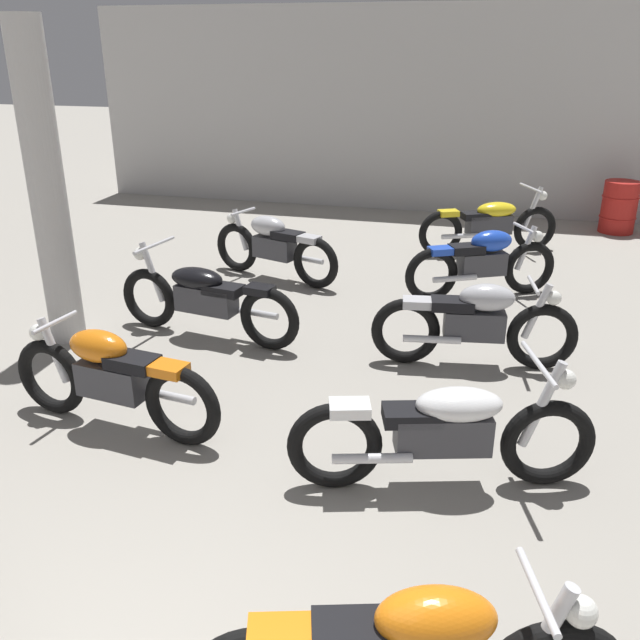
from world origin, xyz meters
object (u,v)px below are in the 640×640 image
at_px(motorcycle_right_row_1, 445,430).
at_px(support_pillar, 47,189).
at_px(oil_drum, 619,207).
at_px(motorcycle_left_row_3, 274,246).
at_px(motorcycle_left_row_2, 205,297).
at_px(motorcycle_right_row_3, 483,262).
at_px(motorcycle_right_row_2, 475,322).
at_px(motorcycle_right_row_4, 490,223).
at_px(motorcycle_left_row_1, 111,377).

bearing_deg(motorcycle_right_row_1, support_pillar, 158.76).
xyz_separation_m(support_pillar, oil_drum, (6.24, 6.26, -1.18)).
bearing_deg(motorcycle_left_row_3, motorcycle_left_row_2, -92.04).
height_order(support_pillar, motorcycle_right_row_1, support_pillar).
bearing_deg(motorcycle_right_row_3, motorcycle_left_row_2, -143.67).
xyz_separation_m(motorcycle_right_row_2, motorcycle_right_row_4, (-0.01, 4.03, -0.01)).
relative_size(support_pillar, oil_drum, 3.76).
distance_m(motorcycle_left_row_1, motorcycle_left_row_3, 3.95).
height_order(motorcycle_left_row_1, motorcycle_right_row_1, motorcycle_right_row_1).
relative_size(motorcycle_left_row_1, motorcycle_right_row_4, 0.98).
distance_m(support_pillar, motorcycle_left_row_2, 1.88).
relative_size(motorcycle_right_row_1, motorcycle_right_row_3, 1.18).
bearing_deg(motorcycle_right_row_1, motorcycle_right_row_3, 88.98).
xyz_separation_m(motorcycle_left_row_3, motorcycle_right_row_3, (2.70, -0.00, 0.00)).
relative_size(motorcycle_left_row_2, motorcycle_right_row_4, 1.08).
xyz_separation_m(motorcycle_left_row_1, oil_drum, (4.77, 7.76, -0.03)).
xyz_separation_m(motorcycle_right_row_2, motorcycle_right_row_3, (-0.02, 2.01, 0.00)).
xyz_separation_m(motorcycle_left_row_1, motorcycle_right_row_2, (2.76, 1.94, 0.00)).
distance_m(motorcycle_left_row_3, motorcycle_right_row_3, 2.70).
bearing_deg(oil_drum, motorcycle_right_row_1, -104.99).
distance_m(motorcycle_right_row_2, oil_drum, 6.16).
xyz_separation_m(motorcycle_right_row_1, oil_drum, (2.11, 7.87, -0.03)).
height_order(support_pillar, motorcycle_left_row_2, support_pillar).
relative_size(motorcycle_right_row_2, oil_drum, 2.31).
height_order(support_pillar, motorcycle_right_row_2, support_pillar).
xyz_separation_m(motorcycle_left_row_3, oil_drum, (4.73, 3.81, -0.03)).
relative_size(motorcycle_left_row_1, motorcycle_right_row_1, 0.93).
xyz_separation_m(support_pillar, motorcycle_left_row_3, (1.50, 2.45, -1.14)).
bearing_deg(motorcycle_right_row_1, motorcycle_left_row_1, 177.71).
distance_m(support_pillar, motorcycle_right_row_4, 6.25).
distance_m(motorcycle_right_row_3, oil_drum, 4.32).
relative_size(support_pillar, motorcycle_right_row_3, 1.78).
height_order(motorcycle_left_row_3, motorcycle_right_row_1, motorcycle_right_row_1).
bearing_deg(motorcycle_left_row_3, motorcycle_right_row_3, -0.09).
bearing_deg(motorcycle_right_row_2, support_pillar, -174.05).
height_order(motorcycle_left_row_1, motorcycle_right_row_2, same).
xyz_separation_m(motorcycle_right_row_2, oil_drum, (2.01, 5.82, -0.03)).
height_order(motorcycle_right_row_2, motorcycle_right_row_3, same).
bearing_deg(motorcycle_right_row_4, oil_drum, 41.63).
distance_m(motorcycle_left_row_2, motorcycle_right_row_3, 3.44).
height_order(motorcycle_left_row_2, motorcycle_right_row_3, motorcycle_left_row_2).
height_order(motorcycle_left_row_1, motorcycle_right_row_4, motorcycle_right_row_4).
distance_m(motorcycle_left_row_2, motorcycle_right_row_2, 2.79).
bearing_deg(oil_drum, motorcycle_right_row_4, -138.37).
bearing_deg(motorcycle_right_row_3, oil_drum, 61.92).
bearing_deg(motorcycle_right_row_3, support_pillar, -149.75).
height_order(support_pillar, motorcycle_left_row_1, support_pillar).
bearing_deg(oil_drum, motorcycle_right_row_2, -109.07).
bearing_deg(motorcycle_left_row_2, motorcycle_left_row_1, -88.85).
height_order(motorcycle_left_row_2, motorcycle_right_row_4, same).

